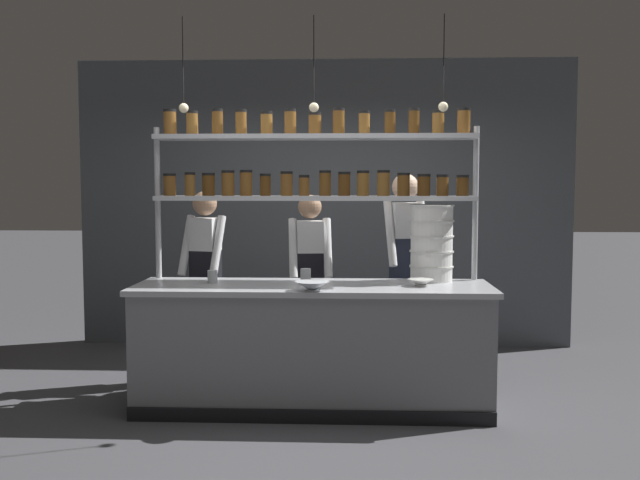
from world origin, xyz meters
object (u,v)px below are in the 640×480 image
(prep_bowl_near_left, at_px, (421,283))
(serving_cup_by_board, at_px, (212,277))
(chef_right, at_px, (405,260))
(container_stack, at_px, (432,243))
(serving_cup_front, at_px, (306,276))
(spice_shelf_unit, at_px, (315,170))
(chef_center, at_px, (310,275))
(prep_bowl_center_front, at_px, (312,286))
(chef_left, at_px, (205,273))

(prep_bowl_near_left, bearing_deg, serving_cup_by_board, 176.33)
(chef_right, relative_size, container_stack, 3.00)
(serving_cup_front, bearing_deg, spice_shelf_unit, 77.62)
(spice_shelf_unit, distance_m, container_stack, 1.06)
(chef_center, relative_size, container_stack, 2.70)
(spice_shelf_unit, height_order, container_stack, spice_shelf_unit)
(serving_cup_by_board, bearing_deg, serving_cup_front, 1.39)
(chef_center, distance_m, serving_cup_by_board, 1.00)
(spice_shelf_unit, height_order, prep_bowl_near_left, spice_shelf_unit)
(container_stack, bearing_deg, serving_cup_by_board, -172.77)
(prep_bowl_center_front, bearing_deg, chef_left, 133.45)
(chef_right, bearing_deg, chef_left, 170.21)
(spice_shelf_unit, xyz_separation_m, prep_bowl_center_front, (0.02, -0.63, -0.81))
(chef_right, bearing_deg, serving_cup_front, -150.67)
(serving_cup_by_board, bearing_deg, prep_bowl_center_front, -25.63)
(spice_shelf_unit, xyz_separation_m, serving_cup_by_board, (-0.75, -0.26, -0.80))
(chef_right, xyz_separation_m, prep_bowl_near_left, (0.05, -0.85, -0.07))
(chef_center, xyz_separation_m, prep_bowl_center_front, (0.08, -1.09, 0.06))
(chef_center, bearing_deg, serving_cup_by_board, -141.36)
(chef_left, relative_size, container_stack, 2.75)
(chef_center, xyz_separation_m, chef_right, (0.80, 0.02, 0.12))
(prep_bowl_near_left, bearing_deg, serving_cup_front, 172.18)
(chef_left, distance_m, serving_cup_by_board, 0.67)
(spice_shelf_unit, bearing_deg, prep_bowl_center_front, -88.50)
(spice_shelf_unit, bearing_deg, container_stack, -3.50)
(container_stack, xyz_separation_m, prep_bowl_near_left, (-0.11, -0.31, -0.27))
(prep_bowl_near_left, height_order, serving_cup_front, serving_cup_front)
(chef_left, height_order, prep_bowl_near_left, chef_left)
(chef_center, relative_size, serving_cup_by_board, 16.42)
(chef_center, bearing_deg, chef_right, -6.06)
(prep_bowl_center_front, distance_m, serving_cup_front, 0.39)
(chef_right, distance_m, serving_cup_front, 1.08)
(chef_left, distance_m, chef_right, 1.68)
(spice_shelf_unit, distance_m, prep_bowl_near_left, 1.19)
(chef_center, xyz_separation_m, serving_cup_front, (0.01, -0.71, 0.08))
(chef_center, bearing_deg, prep_bowl_near_left, -51.77)
(prep_bowl_center_front, height_order, serving_cup_by_board, serving_cup_by_board)
(container_stack, height_order, serving_cup_front, container_stack)
(prep_bowl_near_left, bearing_deg, container_stack, 70.28)
(container_stack, height_order, serving_cup_by_board, container_stack)
(chef_center, xyz_separation_m, serving_cup_by_board, (-0.69, -0.72, 0.08))
(prep_bowl_center_front, bearing_deg, prep_bowl_near_left, 19.27)
(chef_center, bearing_deg, spice_shelf_unit, -89.80)
(prep_bowl_near_left, bearing_deg, prep_bowl_center_front, -160.73)
(chef_left, bearing_deg, prep_bowl_near_left, -6.73)
(chef_right, bearing_deg, prep_bowl_center_front, -136.23)
(chef_right, height_order, container_stack, chef_right)
(chef_right, relative_size, serving_cup_front, 15.93)
(container_stack, height_order, prep_bowl_near_left, container_stack)
(chef_center, bearing_deg, chef_left, 177.58)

